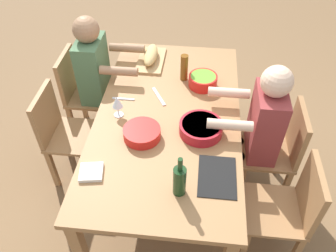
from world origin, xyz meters
name	(u,v)px	position (x,y,z in m)	size (l,w,h in m)	color
ground_plane	(168,178)	(0.00, 0.00, 0.00)	(8.00, 8.00, 0.00)	brown
dining_table	(168,123)	(0.00, 0.00, 0.66)	(1.90, 1.03, 0.74)	#9E7044
chair_far_center	(278,148)	(0.00, 0.84, 0.48)	(0.40, 0.40, 0.85)	#9E7044
diner_far_center	(259,126)	(0.00, 0.65, 0.70)	(0.41, 0.53, 1.20)	#2D2D38
chair_near_left	(82,91)	(-0.52, -0.84, 0.48)	(0.40, 0.40, 0.85)	#9E7044
diner_near_left	(98,72)	(-0.52, -0.65, 0.70)	(0.41, 0.53, 1.20)	#2D2D38
chair_far_right	(288,208)	(0.52, 0.84, 0.48)	(0.40, 0.40, 0.85)	#9E7044
chair_near_center	(63,131)	(0.00, -0.84, 0.48)	(0.40, 0.40, 0.85)	#9E7044
serving_bowl_greens	(142,133)	(0.24, -0.15, 0.78)	(0.25, 0.25, 0.07)	red
serving_bowl_salad	(203,80)	(-0.38, 0.24, 0.79)	(0.22, 0.22, 0.09)	red
serving_bowl_pasta	(201,128)	(0.15, 0.24, 0.79)	(0.30, 0.30, 0.08)	#B21923
cutting_board	(151,60)	(-0.67, -0.22, 0.75)	(0.40, 0.22, 0.02)	tan
bread_loaf	(151,55)	(-0.67, -0.22, 0.81)	(0.32, 0.11, 0.09)	tan
wine_bottle	(180,180)	(0.65, 0.14, 0.85)	(0.08, 0.08, 0.29)	#193819
beer_bottle	(184,68)	(-0.45, 0.08, 0.85)	(0.06, 0.06, 0.22)	brown
wine_glass	(117,103)	(0.04, -0.35, 0.86)	(0.08, 0.08, 0.17)	silver
placemat_far_right	(217,176)	(0.52, 0.36, 0.74)	(0.32, 0.23, 0.01)	black
fork_near_center	(123,99)	(-0.14, -0.36, 0.74)	(0.02, 0.17, 0.01)	silver
carving_knife	(159,96)	(-0.20, -0.09, 0.74)	(0.23, 0.02, 0.01)	silver
napkin_stack	(91,172)	(0.58, -0.41, 0.75)	(0.14, 0.14, 0.02)	white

